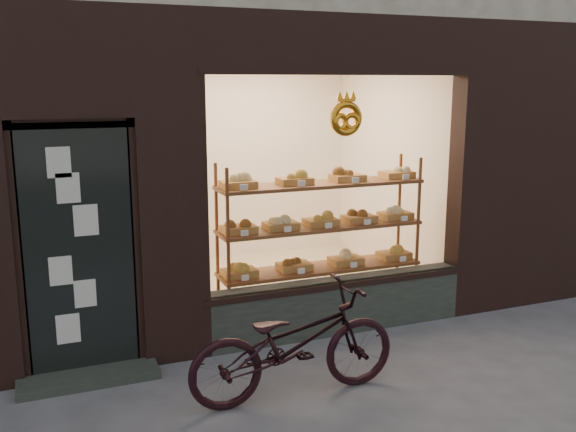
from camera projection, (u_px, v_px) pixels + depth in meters
name	position (u px, v px, depth m)	size (l,w,h in m)	color
display_shelf	(321.00, 239.00, 6.73)	(2.20, 0.45, 1.70)	brown
bicycle	(294.00, 343.00, 5.09)	(0.60, 1.73, 0.91)	black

